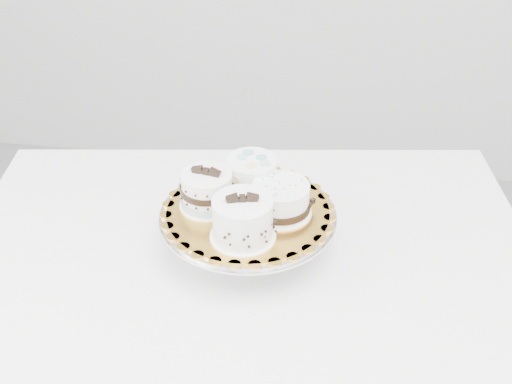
# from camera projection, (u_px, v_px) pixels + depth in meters

# --- Properties ---
(table) EXTENTS (1.20, 0.89, 0.75)m
(table) POSITION_uv_depth(u_px,v_px,m) (247.00, 283.00, 1.29)
(table) COLOR white
(table) RESTS_ON floor
(cake_stand) EXTENTS (0.33, 0.33, 0.09)m
(cake_stand) POSITION_uv_depth(u_px,v_px,m) (248.00, 224.00, 1.20)
(cake_stand) COLOR gray
(cake_stand) RESTS_ON table
(cake_board) EXTENTS (0.35, 0.35, 0.00)m
(cake_board) POSITION_uv_depth(u_px,v_px,m) (248.00, 211.00, 1.18)
(cake_board) COLOR gold
(cake_board) RESTS_ON cake_stand
(cake_swirl) EXTENTS (0.13, 0.13, 0.09)m
(cake_swirl) POSITION_uv_depth(u_px,v_px,m) (243.00, 220.00, 1.10)
(cake_swirl) COLOR white
(cake_swirl) RESTS_ON cake_board
(cake_banded) EXTENTS (0.11, 0.11, 0.09)m
(cake_banded) POSITION_uv_depth(u_px,v_px,m) (207.00, 191.00, 1.18)
(cake_banded) COLOR white
(cake_banded) RESTS_ON cake_board
(cake_dots) EXTENTS (0.12, 0.12, 0.07)m
(cake_dots) POSITION_uv_depth(u_px,v_px,m) (252.00, 175.00, 1.21)
(cake_dots) COLOR white
(cake_dots) RESTS_ON cake_board
(cake_ribbon) EXTENTS (0.13, 0.13, 0.06)m
(cake_ribbon) POSITION_uv_depth(u_px,v_px,m) (281.00, 200.00, 1.16)
(cake_ribbon) COLOR white
(cake_ribbon) RESTS_ON cake_board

